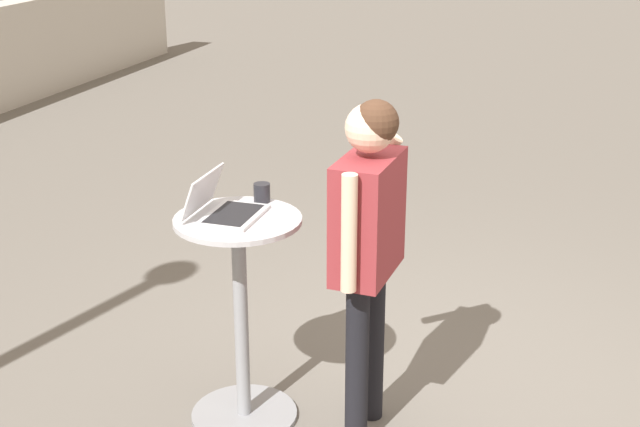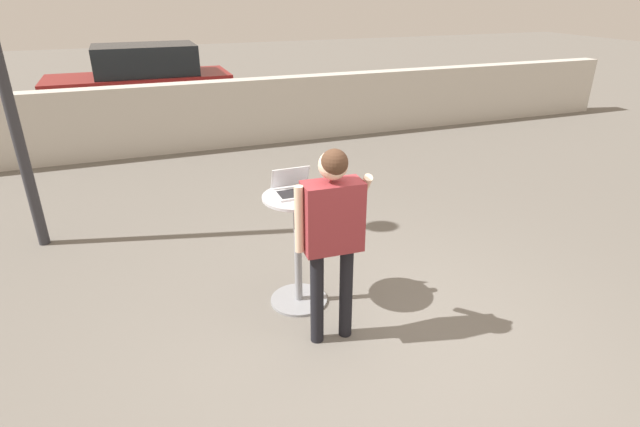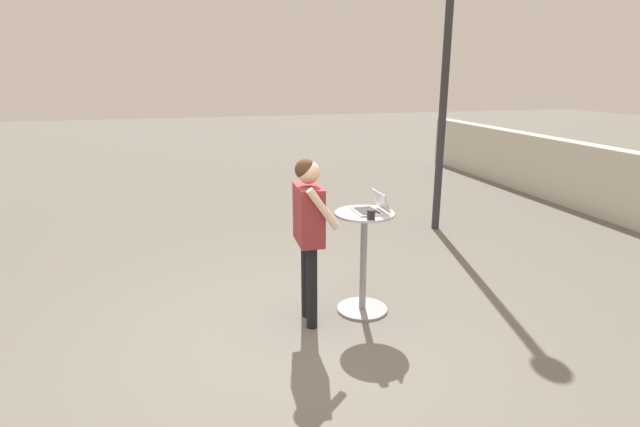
{
  "view_description": "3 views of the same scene",
  "coord_description": "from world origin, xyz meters",
  "px_view_note": "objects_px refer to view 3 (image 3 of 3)",
  "views": [
    {
      "loc": [
        -4.02,
        -0.76,
        2.57
      ],
      "look_at": [
        -0.62,
        0.38,
        1.22
      ],
      "focal_mm": 50.0,
      "sensor_mm": 36.0,
      "label": 1
    },
    {
      "loc": [
        -1.66,
        -2.97,
        2.73
      ],
      "look_at": [
        -0.33,
        0.59,
        1.0
      ],
      "focal_mm": 28.0,
      "sensor_mm": 36.0,
      "label": 2
    },
    {
      "loc": [
        4.11,
        -0.89,
        2.46
      ],
      "look_at": [
        -0.39,
        0.36,
        1.13
      ],
      "focal_mm": 28.0,
      "sensor_mm": 36.0,
      "label": 3
    }
  ],
  "objects_px": {
    "coffee_mug": "(371,215)",
    "standing_person": "(309,220)",
    "laptop": "(371,208)",
    "street_lamp": "(447,42)",
    "cafe_table": "(363,258)"
  },
  "relations": [
    {
      "from": "cafe_table",
      "to": "laptop",
      "type": "bearing_deg",
      "value": 90.55
    },
    {
      "from": "coffee_mug",
      "to": "street_lamp",
      "type": "bearing_deg",
      "value": 140.7
    },
    {
      "from": "laptop",
      "to": "standing_person",
      "type": "xyz_separation_m",
      "value": [
        0.09,
        -0.68,
        -0.05
      ]
    },
    {
      "from": "laptop",
      "to": "coffee_mug",
      "type": "bearing_deg",
      "value": -21.4
    },
    {
      "from": "laptop",
      "to": "coffee_mug",
      "type": "distance_m",
      "value": 0.26
    },
    {
      "from": "laptop",
      "to": "coffee_mug",
      "type": "relative_size",
      "value": 3.04
    },
    {
      "from": "laptop",
      "to": "standing_person",
      "type": "bearing_deg",
      "value": -82.55
    },
    {
      "from": "laptop",
      "to": "standing_person",
      "type": "height_order",
      "value": "standing_person"
    },
    {
      "from": "cafe_table",
      "to": "coffee_mug",
      "type": "relative_size",
      "value": 9.43
    },
    {
      "from": "coffee_mug",
      "to": "standing_person",
      "type": "distance_m",
      "value": 0.61
    },
    {
      "from": "coffee_mug",
      "to": "standing_person",
      "type": "bearing_deg",
      "value": -104.96
    },
    {
      "from": "standing_person",
      "to": "street_lamp",
      "type": "xyz_separation_m",
      "value": [
        -2.51,
        2.76,
        1.8
      ]
    },
    {
      "from": "coffee_mug",
      "to": "standing_person",
      "type": "height_order",
      "value": "standing_person"
    },
    {
      "from": "cafe_table",
      "to": "standing_person",
      "type": "xyz_separation_m",
      "value": [
        0.09,
        -0.61,
        0.49
      ]
    },
    {
      "from": "coffee_mug",
      "to": "street_lamp",
      "type": "relative_size",
      "value": 0.03
    }
  ]
}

